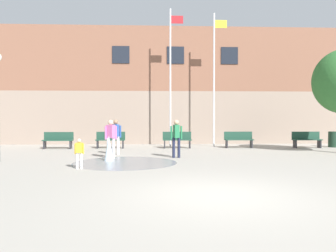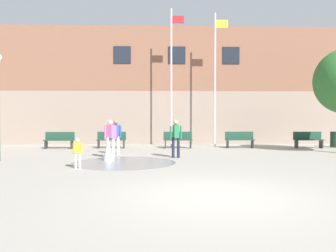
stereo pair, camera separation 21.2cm
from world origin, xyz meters
name	(u,v)px [view 1 (the left image)]	position (x,y,z in m)	size (l,w,h in m)	color
ground_plane	(219,195)	(0.00, 0.00, 0.00)	(100.00, 100.00, 0.00)	#9E998E
library_building	(173,89)	(0.00, 17.22, 3.81)	(36.00, 6.05, 7.61)	gray
splash_fountain	(117,155)	(-2.80, 5.59, 0.25)	(3.86, 3.86, 0.98)	gray
park_bench_far_left	(58,140)	(-6.62, 11.20, 0.48)	(1.60, 0.44, 0.91)	#28282D
park_bench_left_of_flagpoles	(110,140)	(-3.81, 11.43, 0.48)	(1.60, 0.44, 0.91)	#28282D
park_bench_under_left_flagpole	(177,140)	(-0.10, 11.31, 0.48)	(1.60, 0.44, 0.91)	#28282D
park_bench_under_right_flagpole	(239,139)	(3.38, 11.34, 0.48)	(1.60, 0.44, 0.91)	#28282D
park_bench_far_right	(307,139)	(7.20, 11.17, 0.48)	(1.60, 0.44, 0.91)	#28282D
teen_by_trashcan	(176,135)	(-0.45, 6.79, 0.93)	(0.50, 0.37, 1.59)	#1E233D
adult_in_red	(116,134)	(-3.13, 8.07, 0.93)	(0.50, 0.39, 1.59)	silver
adult_near_bench	(111,136)	(-3.17, 6.71, 0.93)	(0.50, 0.36, 1.59)	silver
child_with_pink_shirt	(79,151)	(-3.82, 3.88, 0.58)	(0.31, 0.15, 0.99)	silver
flagpole_left	(171,74)	(-0.40, 12.29, 4.27)	(0.80, 0.10, 8.05)	silver
flagpole_right	(214,76)	(2.17, 12.29, 4.16)	(0.80, 0.10, 7.82)	silver
trash_can	(333,139)	(8.97, 11.57, 0.45)	(0.56, 0.56, 0.90)	#193323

